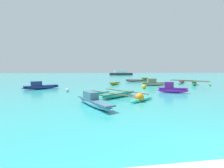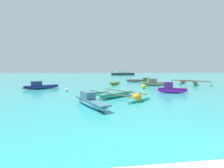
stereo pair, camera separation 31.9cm
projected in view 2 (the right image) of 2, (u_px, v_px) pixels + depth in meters
moored_boat_0 at (171, 89)px, 12.82m from camera, size 2.55×1.36×0.94m
moored_boat_1 at (134, 81)px, 25.32m from camera, size 2.72×1.36×0.42m
moored_boat_2 at (90, 101)px, 8.15m from camera, size 2.10×3.48×0.75m
moored_boat_3 at (116, 95)px, 10.87m from camera, size 4.62×5.01×0.40m
moored_boat_4 at (155, 83)px, 19.16m from camera, size 3.83×0.77×0.91m
moored_boat_5 at (40, 86)px, 15.70m from camera, size 3.57×2.27×0.82m
moored_boat_6 at (195, 83)px, 20.10m from camera, size 4.46×4.19×0.54m
moored_boat_7 at (148, 80)px, 26.81m from camera, size 3.68×1.22×0.65m
moored_boat_8 at (115, 83)px, 20.35m from camera, size 1.96×2.29×0.35m
moored_boat_9 at (183, 82)px, 23.57m from camera, size 3.74×3.33×0.42m
mooring_buoy_0 at (67, 90)px, 13.66m from camera, size 0.32×0.32×0.32m
mooring_buoy_1 at (137, 97)px, 9.26m from camera, size 0.54×0.54×0.54m
mooring_buoy_2 at (144, 87)px, 15.96m from camera, size 0.45×0.45×0.45m
distant_ferry at (123, 73)px, 61.27m from camera, size 9.37×2.06×2.06m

